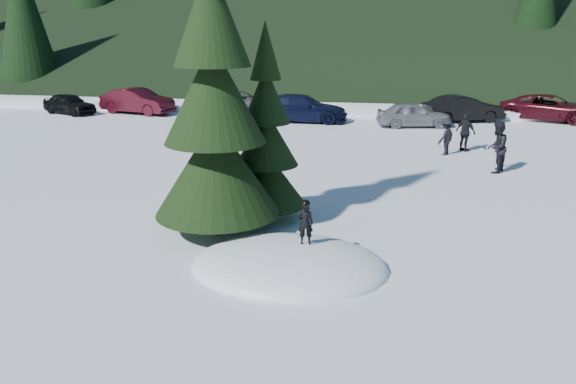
% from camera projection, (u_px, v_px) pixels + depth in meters
% --- Properties ---
extents(ground, '(200.00, 200.00, 0.00)m').
position_uv_depth(ground, '(290.00, 267.00, 12.66)').
color(ground, white).
rests_on(ground, ground).
extents(snow_mound, '(4.48, 3.52, 0.96)m').
position_uv_depth(snow_mound, '(290.00, 267.00, 12.66)').
color(snow_mound, white).
rests_on(snow_mound, ground).
extents(spruce_tall, '(3.20, 3.20, 8.60)m').
position_uv_depth(spruce_tall, '(214.00, 106.00, 13.78)').
color(spruce_tall, black).
rests_on(spruce_tall, ground).
extents(spruce_short, '(2.20, 2.20, 5.37)m').
position_uv_depth(spruce_short, '(266.00, 145.00, 15.28)').
color(spruce_short, black).
rests_on(spruce_short, ground).
extents(child_skier, '(0.38, 0.27, 0.97)m').
position_uv_depth(child_skier, '(305.00, 223.00, 12.59)').
color(child_skier, black).
rests_on(child_skier, snow_mound).
extents(adult_0, '(1.03, 1.14, 1.90)m').
position_uv_depth(adult_0, '(497.00, 147.00, 20.51)').
color(adult_0, black).
rests_on(adult_0, ground).
extents(adult_1, '(0.98, 0.99, 1.68)m').
position_uv_depth(adult_1, '(466.00, 132.00, 24.03)').
color(adult_1, black).
rests_on(adult_1, ground).
extents(adult_2, '(1.04, 1.15, 1.54)m').
position_uv_depth(adult_2, '(446.00, 137.00, 23.38)').
color(adult_2, black).
rests_on(adult_2, ground).
extents(car_0, '(3.96, 2.79, 1.25)m').
position_uv_depth(car_0, '(69.00, 104.00, 34.26)').
color(car_0, black).
rests_on(car_0, ground).
extents(car_1, '(4.91, 2.68, 1.54)m').
position_uv_depth(car_1, '(137.00, 101.00, 34.36)').
color(car_1, '#350913').
rests_on(car_1, ground).
extents(car_2, '(5.49, 3.21, 1.44)m').
position_uv_depth(car_2, '(239.00, 103.00, 34.07)').
color(car_2, '#52535A').
rests_on(car_2, ground).
extents(car_3, '(5.19, 2.13, 1.50)m').
position_uv_depth(car_3, '(301.00, 108.00, 31.51)').
color(car_3, black).
rests_on(car_3, ground).
extents(car_4, '(4.08, 2.26, 1.32)m').
position_uv_depth(car_4, '(413.00, 115.00, 29.89)').
color(car_4, gray).
rests_on(car_4, ground).
extents(car_5, '(4.72, 3.01, 1.47)m').
position_uv_depth(car_5, '(463.00, 109.00, 31.43)').
color(car_5, black).
rests_on(car_5, ground).
extents(car_6, '(5.76, 4.27, 1.45)m').
position_uv_depth(car_6, '(550.00, 108.00, 31.79)').
color(car_6, '#3E0B14').
rests_on(car_6, ground).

